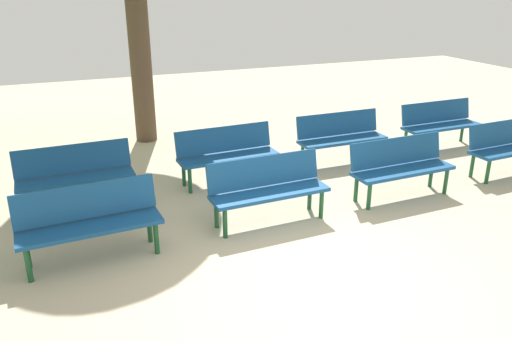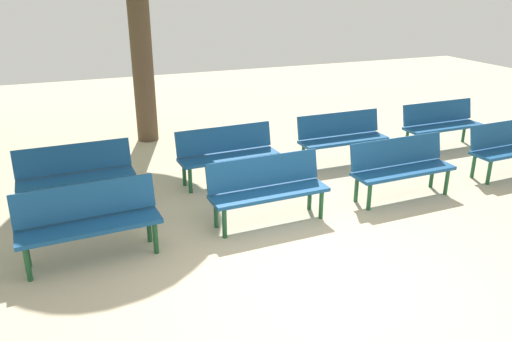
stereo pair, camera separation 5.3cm
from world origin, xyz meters
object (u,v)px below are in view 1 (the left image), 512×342
at_px(bench_r0_c2, 268,186).
at_px(bench_r1_c3, 341,135).
at_px(bench_r0_c4, 510,144).
at_px(bench_r1_c1, 75,172).
at_px(bench_r0_c1, 89,219).
at_px(bench_r1_c4, 439,122).
at_px(bench_r1_c2, 227,151).
at_px(bench_r0_c3, 400,164).

xyz_separation_m(bench_r0_c2, bench_r1_c3, (2.13, 1.67, 0.00)).
relative_size(bench_r0_c4, bench_r1_c1, 1.00).
height_order(bench_r0_c1, bench_r1_c4, same).
xyz_separation_m(bench_r0_c1, bench_r0_c2, (2.29, 0.12, 0.00)).
bearing_deg(bench_r0_c2, bench_r0_c1, -178.66).
height_order(bench_r0_c2, bench_r1_c4, same).
bearing_deg(bench_r1_c1, bench_r0_c2, -34.12).
relative_size(bench_r0_c1, bench_r1_c2, 1.00).
relative_size(bench_r0_c2, bench_r0_c4, 1.00).
xyz_separation_m(bench_r1_c1, bench_r1_c2, (2.30, 0.07, 0.00)).
distance_m(bench_r0_c1, bench_r0_c3, 4.45).
bearing_deg(bench_r0_c1, bench_r1_c3, 18.89).
height_order(bench_r1_c1, bench_r1_c3, same).
bearing_deg(bench_r1_c2, bench_r0_c3, -37.42).
bearing_deg(bench_r0_c4, bench_r0_c1, 179.92).
bearing_deg(bench_r1_c3, bench_r1_c2, -177.67).
relative_size(bench_r0_c3, bench_r1_c3, 1.01).
relative_size(bench_r0_c1, bench_r1_c3, 1.01).
relative_size(bench_r1_c1, bench_r1_c2, 1.00).
distance_m(bench_r1_c1, bench_r1_c2, 2.30).
bearing_deg(bench_r0_c4, bench_r0_c2, 179.50).
bearing_deg(bench_r1_c1, bench_r1_c2, 0.30).
xyz_separation_m(bench_r0_c4, bench_r1_c3, (-2.34, 1.52, 0.00)).
height_order(bench_r0_c1, bench_r1_c1, same).
xyz_separation_m(bench_r0_c1, bench_r1_c3, (4.41, 1.79, 0.00)).
relative_size(bench_r0_c1, bench_r1_c1, 1.01).
bearing_deg(bench_r1_c1, bench_r0_c4, -12.66).
xyz_separation_m(bench_r0_c3, bench_r1_c3, (-0.03, 1.64, 0.00)).
relative_size(bench_r0_c2, bench_r0_c3, 1.00).
height_order(bench_r0_c3, bench_r1_c4, same).
relative_size(bench_r0_c2, bench_r1_c4, 1.00).
relative_size(bench_r0_c3, bench_r1_c2, 1.00).
height_order(bench_r0_c2, bench_r1_c2, same).
distance_m(bench_r0_c1, bench_r0_c2, 2.29).
height_order(bench_r0_c1, bench_r1_c2, same).
distance_m(bench_r0_c3, bench_r1_c2, 2.68).
height_order(bench_r1_c2, bench_r1_c4, same).
xyz_separation_m(bench_r0_c4, bench_r1_c2, (-4.49, 1.42, 0.00)).
bearing_deg(bench_r1_c1, bench_r0_c1, -89.73).
bearing_deg(bench_r0_c3, bench_r1_c2, 143.27).
height_order(bench_r0_c2, bench_r0_c4, same).
height_order(bench_r1_c1, bench_r1_c4, same).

